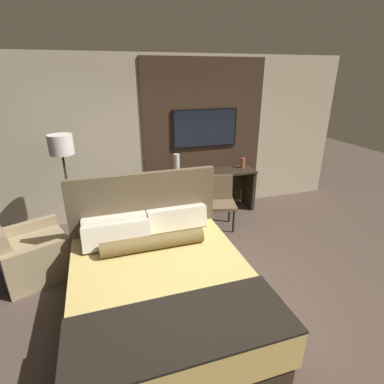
# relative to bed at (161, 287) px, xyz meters

# --- Properties ---
(ground_plane) EXTENTS (16.00, 16.00, 0.00)m
(ground_plane) POSITION_rel_bed_xyz_m (0.58, 0.03, -0.36)
(ground_plane) COLOR #4C3D33
(wall_back_tv_panel) EXTENTS (7.20, 0.09, 2.80)m
(wall_back_tv_panel) POSITION_rel_bed_xyz_m (0.69, 2.63, 1.04)
(wall_back_tv_panel) COLOR #BCAD8E
(wall_back_tv_panel) RESTS_ON ground_plane
(bed) EXTENTS (1.87, 2.17, 1.34)m
(bed) POSITION_rel_bed_xyz_m (0.00, 0.00, 0.00)
(bed) COLOR #33281E
(bed) RESTS_ON ground_plane
(desk) EXTENTS (1.75, 0.50, 0.80)m
(desk) POSITION_rel_bed_xyz_m (1.41, 2.35, 0.18)
(desk) COLOR #2D2319
(desk) RESTS_ON ground_plane
(tv) EXTENTS (1.23, 0.04, 0.69)m
(tv) POSITION_rel_bed_xyz_m (1.41, 2.55, 1.20)
(tv) COLOR black
(desk_chair) EXTENTS (0.60, 0.59, 0.88)m
(desk_chair) POSITION_rel_bed_xyz_m (1.40, 1.75, 0.16)
(desk_chair) COLOR brown
(desk_chair) RESTS_ON ground_plane
(armchair_by_window) EXTENTS (1.08, 1.10, 0.81)m
(armchair_by_window) POSITION_rel_bed_xyz_m (-1.45, 1.24, -0.08)
(armchair_by_window) COLOR #998460
(armchair_by_window) RESTS_ON ground_plane
(floor_lamp) EXTENTS (0.34, 0.34, 1.70)m
(floor_lamp) POSITION_rel_bed_xyz_m (-0.97, 1.94, 1.07)
(floor_lamp) COLOR #282623
(floor_lamp) RESTS_ON ground_plane
(vase_tall) EXTENTS (0.10, 0.10, 0.37)m
(vase_tall) POSITION_rel_bed_xyz_m (0.82, 2.38, 0.63)
(vase_tall) COLOR silver
(vase_tall) RESTS_ON desk
(vase_short) EXTENTS (0.08, 0.08, 0.19)m
(vase_short) POSITION_rel_bed_xyz_m (2.13, 2.38, 0.54)
(vase_short) COLOR #B2563D
(vase_short) RESTS_ON desk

